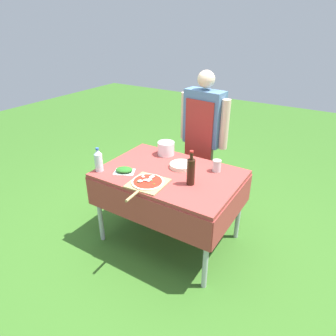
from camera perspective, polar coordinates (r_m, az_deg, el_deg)
ground_plane at (r=3.20m, az=0.30°, el=-13.13°), size 12.00×12.00×0.00m
prep_table at (r=2.82m, az=0.33°, el=-2.39°), size 1.29×0.90×0.77m
person_cook at (r=3.34m, az=6.72°, el=6.97°), size 0.59×0.24×1.58m
pizza_on_peel at (r=2.58m, az=-3.97°, el=-2.81°), size 0.33×0.48×0.05m
oil_bottle at (r=2.53m, az=4.38°, el=-0.60°), size 0.07×0.07×0.31m
water_bottle at (r=2.83m, az=-13.11°, el=1.45°), size 0.08×0.08×0.23m
herb_container at (r=2.80m, az=-8.34°, el=-0.39°), size 0.23×0.21×0.05m
mixing_tub at (r=3.11m, az=-0.37°, el=3.76°), size 0.17×0.17×0.14m
plate_stack at (r=2.86m, az=2.57°, el=0.46°), size 0.23×0.23×0.04m
sauce_jar at (r=2.81m, az=9.25°, el=0.31°), size 0.08×0.08×0.11m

